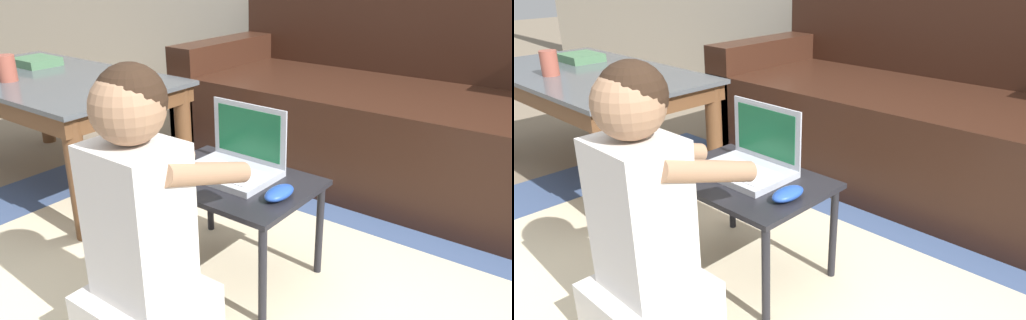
{
  "view_description": "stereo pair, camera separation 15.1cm",
  "coord_description": "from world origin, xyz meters",
  "views": [
    {
      "loc": [
        0.78,
        -0.87,
        0.97
      ],
      "look_at": [
        -0.06,
        0.25,
        0.4
      ],
      "focal_mm": 35.0,
      "sensor_mm": 36.0,
      "label": 1
    },
    {
      "loc": [
        0.89,
        -0.78,
        0.97
      ],
      "look_at": [
        -0.06,
        0.25,
        0.4
      ],
      "focal_mm": 35.0,
      "sensor_mm": 36.0,
      "label": 2
    }
  ],
  "objects": [
    {
      "name": "ground_plane",
      "position": [
        0.0,
        0.0,
        0.0
      ],
      "size": [
        16.0,
        16.0,
        0.0
      ],
      "primitive_type": "plane",
      "color": "#7F705B"
    },
    {
      "name": "couch",
      "position": [
        0.11,
        1.3,
        0.31
      ],
      "size": [
        2.24,
        0.85,
        0.93
      ],
      "color": "#381E14",
      "rests_on": "ground_plane"
    },
    {
      "name": "book_on_table",
      "position": [
        -1.45,
        0.39,
        0.51
      ],
      "size": [
        0.19,
        0.16,
        0.04
      ],
      "color": "#47704C",
      "rests_on": "coffee_table"
    },
    {
      "name": "area_rug",
      "position": [
        -0.12,
        0.0,
        0.0
      ],
      "size": [
        2.5,
        1.88,
        0.01
      ],
      "color": "#3D517A",
      "rests_on": "ground_plane"
    },
    {
      "name": "computer_mouse",
      "position": [
        0.08,
        0.18,
        0.35
      ],
      "size": [
        0.06,
        0.12,
        0.03
      ],
      "color": "#234CB2",
      "rests_on": "laptop_desk"
    },
    {
      "name": "cup_on_table",
      "position": [
        -1.25,
        0.15,
        0.55
      ],
      "size": [
        0.07,
        0.07,
        0.11
      ],
      "color": "#994C3D",
      "rests_on": "coffee_table"
    },
    {
      "name": "coffee_table",
      "position": [
        -1.21,
        0.3,
        0.42
      ],
      "size": [
        1.18,
        0.64,
        0.49
      ],
      "color": "#4C5156",
      "rests_on": "ground_plane"
    },
    {
      "name": "laptop",
      "position": [
        -0.13,
        0.24,
        0.37
      ],
      "size": [
        0.28,
        0.2,
        0.21
      ],
      "color": "#B7BCC6",
      "rests_on": "laptop_desk"
    },
    {
      "name": "laptop_desk",
      "position": [
        -0.12,
        0.2,
        0.29
      ],
      "size": [
        0.51,
        0.36,
        0.34
      ],
      "color": "black",
      "rests_on": "ground_plane"
    },
    {
      "name": "person_seated",
      "position": [
        -0.08,
        -0.19,
        0.35
      ],
      "size": [
        0.29,
        0.43,
        0.76
      ],
      "color": "silver",
      "rests_on": "ground_plane"
    }
  ]
}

